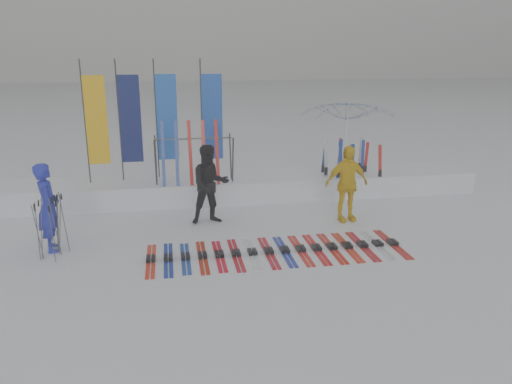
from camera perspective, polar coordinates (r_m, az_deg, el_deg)
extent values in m
plane|color=white|center=(9.80, 0.48, -8.23)|extent=(120.00, 120.00, 0.00)
cube|color=white|center=(13.99, -2.95, 0.52)|extent=(14.00, 1.60, 0.60)
imported|color=#1E28B2|center=(11.01, -22.67, -1.63)|extent=(0.60, 0.77, 1.85)
imported|color=black|center=(11.84, -5.28, 0.86)|extent=(1.01, 0.83, 1.90)
imported|color=yellow|center=(12.15, 10.31, 0.94)|extent=(1.13, 0.56, 1.85)
imported|color=white|center=(14.95, 10.39, 5.37)|extent=(3.70, 3.74, 2.68)
cube|color=red|center=(10.13, -11.93, -7.55)|extent=(0.17, 1.67, 0.07)
cube|color=navy|center=(10.12, -10.00, -7.46)|extent=(0.17, 1.69, 0.07)
cube|color=navy|center=(10.12, -8.07, -7.37)|extent=(0.17, 1.57, 0.07)
cube|color=#B0240E|center=(10.14, -6.14, -7.27)|extent=(0.17, 1.68, 0.07)
cube|color=red|center=(10.16, -4.22, -7.16)|extent=(0.17, 1.60, 0.07)
cube|color=#B00E18|center=(10.20, -2.31, -7.04)|extent=(0.17, 1.70, 0.07)
cube|color=silver|center=(10.24, -0.42, -6.92)|extent=(0.17, 1.65, 0.07)
cube|color=#AF0E1A|center=(10.30, 1.45, -6.79)|extent=(0.17, 1.68, 0.07)
cube|color=#162698|center=(10.37, 3.29, -6.66)|extent=(0.17, 1.64, 0.07)
cube|color=red|center=(10.45, 5.11, -6.52)|extent=(0.17, 1.67, 0.07)
cube|color=red|center=(10.54, 6.90, -6.37)|extent=(0.17, 1.68, 0.07)
cube|color=red|center=(10.63, 8.66, -6.23)|extent=(0.17, 1.68, 0.07)
cube|color=red|center=(10.74, 10.38, -6.08)|extent=(0.17, 1.66, 0.07)
cube|color=#B00E12|center=(10.86, 12.07, -5.92)|extent=(0.17, 1.67, 0.07)
cube|color=silver|center=(10.99, 13.72, -5.77)|extent=(0.17, 1.65, 0.07)
cube|color=#B6140E|center=(11.12, 15.32, -5.62)|extent=(0.17, 1.69, 0.07)
cylinder|color=#595B60|center=(10.46, -22.31, -4.42)|extent=(0.04, 0.05, 1.18)
cylinder|color=#595B60|center=(10.89, -21.49, -3.32)|extent=(0.16, 0.04, 1.25)
cylinder|color=#595B60|center=(10.79, -21.67, -3.77)|extent=(0.12, 0.13, 1.16)
cylinder|color=#595B60|center=(10.72, -21.99, -3.69)|extent=(0.12, 0.14, 1.25)
cylinder|color=#595B60|center=(11.06, -22.54, -3.31)|extent=(0.16, 0.11, 1.19)
cylinder|color=#595B60|center=(11.05, -21.77, -3.22)|extent=(0.08, 0.15, 1.20)
cylinder|color=#595B60|center=(10.69, -23.69, -4.16)|extent=(0.03, 0.12, 1.17)
cylinder|color=#595B60|center=(10.94, -21.08, -3.20)|extent=(0.14, 0.15, 1.24)
cylinder|color=#595B60|center=(10.72, -23.30, -3.90)|extent=(0.10, 0.14, 1.23)
cylinder|color=#595B60|center=(10.68, -23.68, -4.26)|extent=(0.10, 0.11, 1.14)
cylinder|color=#383A3F|center=(13.75, -18.96, 7.50)|extent=(0.04, 0.04, 3.20)
cube|color=yellow|center=(13.70, -17.77, 7.79)|extent=(0.55, 0.03, 2.30)
cylinder|color=#383A3F|center=(13.74, -15.35, 7.79)|extent=(0.04, 0.04, 3.20)
cube|color=#0B1453|center=(13.71, -14.15, 8.07)|extent=(0.55, 0.03, 2.30)
cylinder|color=#383A3F|center=(13.85, -11.32, 8.11)|extent=(0.04, 0.04, 3.20)
cube|color=blue|center=(13.84, -10.12, 8.37)|extent=(0.55, 0.03, 2.30)
cylinder|color=#383A3F|center=(13.73, -6.23, 8.25)|extent=(0.04, 0.04, 3.20)
cube|color=blue|center=(13.75, -5.02, 8.50)|extent=(0.55, 0.03, 2.30)
cylinder|color=#383A3F|center=(13.05, -11.42, 3.28)|extent=(0.04, 0.30, 1.23)
cylinder|color=#383A3F|center=(13.54, -11.38, 3.73)|extent=(0.04, 0.30, 1.23)
cylinder|color=#383A3F|center=(13.15, -2.66, 3.67)|extent=(0.04, 0.30, 1.23)
cylinder|color=#383A3F|center=(13.63, -2.94, 4.11)|extent=(0.04, 0.30, 1.23)
cylinder|color=#383A3F|center=(13.20, -7.17, 6.07)|extent=(2.00, 0.04, 0.04)
cube|color=silver|center=(14.39, 9.80, 2.57)|extent=(0.09, 0.03, 1.49)
cube|color=silver|center=(14.98, 11.76, 3.16)|extent=(0.09, 0.04, 1.58)
cube|color=navy|center=(14.22, 10.75, 2.37)|extent=(0.09, 0.04, 1.50)
cube|color=navy|center=(14.26, 10.88, 2.41)|extent=(0.09, 0.03, 1.50)
cube|color=navy|center=(14.67, 12.05, 2.83)|extent=(0.09, 0.04, 1.55)
cube|color=navy|center=(13.94, 9.39, 2.56)|extent=(0.09, 0.04, 1.68)
cube|color=navy|center=(13.99, 9.70, 2.43)|extent=(0.09, 0.04, 1.60)
cube|color=navy|center=(14.57, 7.68, 2.95)|extent=(0.09, 0.03, 1.55)
cube|color=red|center=(14.54, 9.70, 2.94)|extent=(0.09, 0.04, 1.60)
cube|color=red|center=(14.36, 13.99, 2.31)|extent=(0.09, 0.03, 1.50)
cube|color=red|center=(14.84, 12.38, 2.81)|extent=(0.09, 0.04, 1.48)
cube|color=silver|center=(14.07, 8.00, 2.72)|extent=(0.09, 0.02, 1.67)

